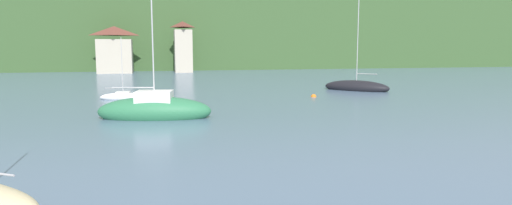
{
  "coord_description": "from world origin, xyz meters",
  "views": [
    {
      "loc": [
        -5.21,
        20.59,
        5.08
      ],
      "look_at": [
        0.0,
        43.39,
        2.07
      ],
      "focal_mm": 30.37,
      "sensor_mm": 36.0,
      "label": 1
    }
  ],
  "objects_px": {
    "shore_building_westcentral": "(183,48)",
    "sailboat_far_4": "(356,87)",
    "sailboat_far_9": "(155,110)",
    "mooring_buoy_near": "(314,97)",
    "sailboat_far_6": "(123,97)",
    "shore_building_west": "(115,50)"
  },
  "relations": [
    {
      "from": "sailboat_far_4",
      "to": "sailboat_far_9",
      "type": "bearing_deg",
      "value": 79.09
    },
    {
      "from": "shore_building_westcentral",
      "to": "mooring_buoy_near",
      "type": "height_order",
      "value": "shore_building_westcentral"
    },
    {
      "from": "sailboat_far_4",
      "to": "shore_building_west",
      "type": "bearing_deg",
      "value": -8.28
    },
    {
      "from": "shore_building_west",
      "to": "sailboat_far_4",
      "type": "xyz_separation_m",
      "value": [
        30.75,
        -42.11,
        -4.02
      ]
    },
    {
      "from": "shore_building_west",
      "to": "mooring_buoy_near",
      "type": "xyz_separation_m",
      "value": [
        23.51,
        -47.29,
        -4.4
      ]
    },
    {
      "from": "shore_building_westcentral",
      "to": "sailboat_far_4",
      "type": "bearing_deg",
      "value": -67.43
    },
    {
      "from": "sailboat_far_9",
      "to": "shore_building_westcentral",
      "type": "bearing_deg",
      "value": 94.69
    },
    {
      "from": "shore_building_west",
      "to": "sailboat_far_4",
      "type": "distance_m",
      "value": 52.3
    },
    {
      "from": "shore_building_west",
      "to": "sailboat_far_6",
      "type": "distance_m",
      "value": 45.42
    },
    {
      "from": "shore_building_west",
      "to": "sailboat_far_9",
      "type": "bearing_deg",
      "value": -82.36
    },
    {
      "from": "sailboat_far_4",
      "to": "sailboat_far_9",
      "type": "height_order",
      "value": "sailboat_far_9"
    },
    {
      "from": "shore_building_west",
      "to": "sailboat_far_9",
      "type": "height_order",
      "value": "sailboat_far_9"
    },
    {
      "from": "mooring_buoy_near",
      "to": "shore_building_westcentral",
      "type": "bearing_deg",
      "value": 102.29
    },
    {
      "from": "shore_building_westcentral",
      "to": "sailboat_far_6",
      "type": "relative_size",
      "value": 1.63
    },
    {
      "from": "sailboat_far_6",
      "to": "mooring_buoy_near",
      "type": "relative_size",
      "value": 11.0
    },
    {
      "from": "sailboat_far_6",
      "to": "shore_building_westcentral",
      "type": "bearing_deg",
      "value": 85.57
    },
    {
      "from": "sailboat_far_9",
      "to": "mooring_buoy_near",
      "type": "relative_size",
      "value": 19.52
    },
    {
      "from": "sailboat_far_4",
      "to": "sailboat_far_6",
      "type": "distance_m",
      "value": 26.28
    },
    {
      "from": "shore_building_west",
      "to": "sailboat_far_9",
      "type": "xyz_separation_m",
      "value": [
        7.7,
        -57.38,
        -3.82
      ]
    },
    {
      "from": "sailboat_far_9",
      "to": "mooring_buoy_near",
      "type": "xyz_separation_m",
      "value": [
        15.82,
        10.09,
        -0.58
      ]
    },
    {
      "from": "sailboat_far_9",
      "to": "mooring_buoy_near",
      "type": "bearing_deg",
      "value": 42.64
    },
    {
      "from": "shore_building_west",
      "to": "sailboat_far_4",
      "type": "relative_size",
      "value": 0.83
    }
  ]
}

